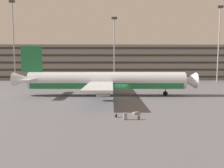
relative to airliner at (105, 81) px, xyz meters
The scene contains 10 objects.
ground_plane 4.80m from the airliner, 33.14° to the right, with size 600.00×600.00×0.00m, color #5B5B60.
terminal_structure 44.85m from the airliner, 85.89° to the left, with size 149.13×16.12×13.27m.
airliner is the anchor object (origin of this frame).
light_mast_far_left 43.71m from the airliner, 136.52° to the left, with size 1.80×0.50×26.66m.
light_mast_left 30.53m from the airliner, 84.83° to the left, with size 1.80×0.50×21.49m.
light_mast_center_left 48.67m from the airliner, 37.64° to the left, with size 1.80×0.50×25.22m.
suitcase_black 18.65m from the airliner, 81.48° to the right, with size 0.43×0.33×1.03m.
suitcase_teal 16.43m from the airliner, 74.67° to the right, with size 0.83×0.76×0.28m.
backpack_laid_flat 17.48m from the airliner, 84.37° to the right, with size 0.31×0.34×0.50m.
backpack_large 18.92m from the airliner, 76.71° to the right, with size 0.37×0.33×0.55m.
Camera 1 is at (-2.35, -40.55, 6.66)m, focal length 34.21 mm.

